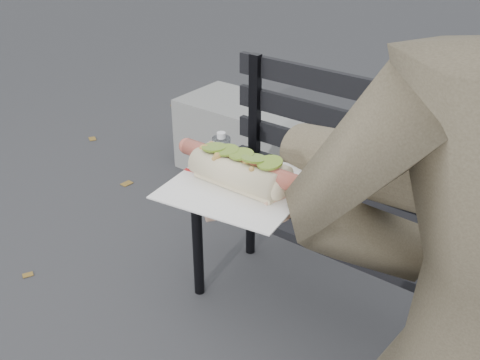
% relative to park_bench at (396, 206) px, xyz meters
% --- Properties ---
extents(park_bench, '(1.50, 0.44, 0.88)m').
position_rel_park_bench_xyz_m(park_bench, '(0.00, 0.00, 0.00)').
color(park_bench, black).
rests_on(park_bench, ground).
extents(concrete_block, '(1.20, 0.40, 0.40)m').
position_rel_park_bench_xyz_m(concrete_block, '(-0.88, 0.70, -0.32)').
color(concrete_block, slate).
rests_on(concrete_block, ground).
extents(held_hotdog, '(0.62, 0.30, 0.20)m').
position_rel_park_bench_xyz_m(held_hotdog, '(0.29, -0.91, 0.59)').
color(held_hotdog, '#473F2F').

